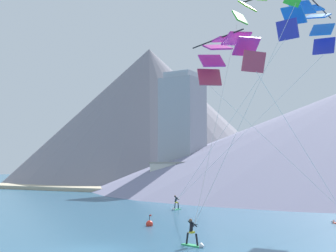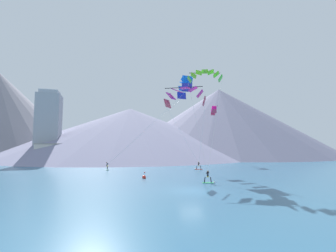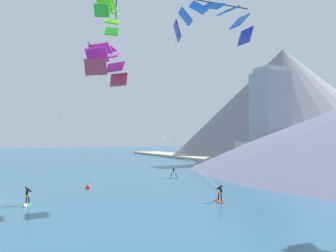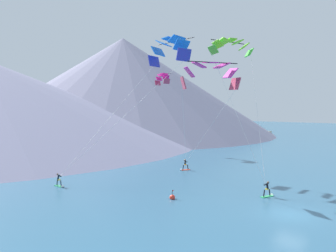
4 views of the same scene
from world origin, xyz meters
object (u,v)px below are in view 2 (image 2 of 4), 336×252
(kitesurfer_near_trail, at_px, (210,179))
(parafoil_kite_distant_high_outer, at_px, (214,109))
(kitesurfer_near_lead, at_px, (198,167))
(parafoil_kite_near_trail, at_px, (205,76))
(parafoil_kite_mid_center, at_px, (185,85))
(kitesurfer_mid_center, at_px, (107,168))
(parafoil_kite_near_lead, at_px, (185,95))
(race_marker_buoy, at_px, (144,177))

(kitesurfer_near_trail, distance_m, parafoil_kite_distant_high_outer, 40.02)
(kitesurfer_near_lead, distance_m, parafoil_kite_near_trail, 18.73)
(parafoil_kite_mid_center, bearing_deg, kitesurfer_mid_center, 169.66)
(kitesurfer_mid_center, relative_size, parafoil_kite_mid_center, 0.10)
(parafoil_kite_near_trail, height_order, parafoil_kite_mid_center, parafoil_kite_mid_center)
(kitesurfer_near_trail, relative_size, kitesurfer_mid_center, 1.01)
(kitesurfer_mid_center, xyz_separation_m, parafoil_kite_near_lead, (11.77, -12.51, 12.63))
(kitesurfer_near_lead, height_order, kitesurfer_mid_center, kitesurfer_near_lead)
(parafoil_kite_distant_high_outer, bearing_deg, parafoil_kite_near_lead, -125.90)
(kitesurfer_near_lead, bearing_deg, parafoil_kite_near_lead, -123.62)
(parafoil_kite_near_lead, height_order, parafoil_kite_distant_high_outer, parafoil_kite_distant_high_outer)
(kitesurfer_near_lead, height_order, parafoil_kite_mid_center, parafoil_kite_mid_center)
(kitesurfer_near_trail, height_order, race_marker_buoy, kitesurfer_near_trail)
(parafoil_kite_near_lead, bearing_deg, kitesurfer_near_lead, 56.38)
(kitesurfer_near_trail, xyz_separation_m, parafoil_kite_mid_center, (2.84, 16.61, 16.99))
(kitesurfer_mid_center, height_order, parafoil_kite_mid_center, parafoil_kite_mid_center)
(kitesurfer_near_trail, bearing_deg, parafoil_kite_near_lead, 96.05)
(kitesurfer_near_lead, bearing_deg, parafoil_kite_mid_center, 159.18)
(kitesurfer_mid_center, xyz_separation_m, race_marker_buoy, (5.08, -12.90, -0.28))
(kitesurfer_near_lead, xyz_separation_m, parafoil_kite_mid_center, (-2.31, 0.88, 17.00))
(kitesurfer_mid_center, bearing_deg, race_marker_buoy, -68.52)
(kitesurfer_mid_center, bearing_deg, kitesurfer_near_trail, -57.21)
(kitesurfer_near_lead, relative_size, kitesurfer_mid_center, 1.01)
(parafoil_kite_distant_high_outer, bearing_deg, parafoil_kite_mid_center, -133.26)
(kitesurfer_near_lead, distance_m, kitesurfer_near_trail, 16.56)
(kitesurfer_near_lead, height_order, parafoil_kite_near_trail, parafoil_kite_near_trail)
(parafoil_kite_near_lead, distance_m, parafoil_kite_near_trail, 4.66)
(parafoil_kite_near_lead, height_order, parafoil_kite_mid_center, parafoil_kite_mid_center)
(parafoil_kite_near_lead, relative_size, parafoil_kite_distant_high_outer, 2.40)
(parafoil_kite_distant_high_outer, distance_m, race_marker_buoy, 39.36)
(kitesurfer_mid_center, height_order, parafoil_kite_distant_high_outer, parafoil_kite_distant_high_outer)
(kitesurfer_near_lead, distance_m, parafoil_kite_distant_high_outer, 25.86)
(kitesurfer_near_lead, xyz_separation_m, parafoil_kite_near_trail, (-2.65, -9.54, 15.90))
(parafoil_kite_mid_center, relative_size, race_marker_buoy, 17.38)
(kitesurfer_near_trail, height_order, kitesurfer_mid_center, kitesurfer_near_trail)
(parafoil_kite_near_lead, bearing_deg, parafoil_kite_near_trail, -12.30)
(kitesurfer_near_trail, bearing_deg, parafoil_kite_near_trail, 68.11)
(parafoil_kite_distant_high_outer, bearing_deg, parafoil_kite_near_trail, -120.20)
(parafoil_kite_distant_high_outer, height_order, race_marker_buoy, parafoil_kite_distant_high_outer)
(parafoil_kite_mid_center, height_order, parafoil_kite_distant_high_outer, parafoil_kite_mid_center)
(parafoil_kite_mid_center, distance_m, parafoil_kite_distant_high_outer, 21.95)
(parafoil_kite_near_lead, distance_m, parafoil_kite_mid_center, 11.24)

